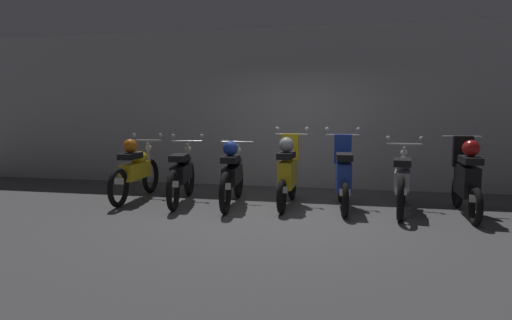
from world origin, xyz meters
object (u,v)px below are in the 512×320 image
Objects in this scene: motorbike_slot_3 at (288,172)px; motorbike_slot_2 at (232,174)px; motorbike_slot_5 at (402,180)px; motorbike_slot_6 at (466,178)px; motorbike_slot_1 at (182,174)px; motorbike_slot_0 at (136,170)px; motorbike_slot_4 at (343,176)px.

motorbike_slot_2 is at bearing -170.04° from motorbike_slot_3.
motorbike_slot_3 is 1.80m from motorbike_slot_5.
motorbike_slot_6 is at bearing -2.97° from motorbike_slot_3.
motorbike_slot_2 is (0.90, -0.04, 0.03)m from motorbike_slot_1.
motorbike_slot_0 is 0.90m from motorbike_slot_1.
motorbike_slot_4 is (3.59, 0.02, -0.00)m from motorbike_slot_0.
motorbike_slot_3 is (1.80, 0.12, 0.08)m from motorbike_slot_1.
motorbike_slot_3 is 2.70m from motorbike_slot_6.
motorbike_slot_3 reaches higher than motorbike_slot_0.
motorbike_slot_6 is at bearing 0.29° from motorbike_slot_2.
motorbike_slot_0 is at bearing 179.00° from motorbike_slot_6.
motorbike_slot_4 is 1.80m from motorbike_slot_6.
motorbike_slot_2 is at bearing -179.71° from motorbike_slot_6.
motorbike_slot_1 and motorbike_slot_5 have the same top height.
motorbike_slot_6 is (5.39, -0.09, 0.04)m from motorbike_slot_0.
motorbike_slot_1 is at bearing 179.72° from motorbike_slot_6.
motorbike_slot_1 is 1.15× the size of motorbike_slot_3.
motorbike_slot_1 reaches higher than motorbike_slot_2.
motorbike_slot_6 is at bearing -6.04° from motorbike_slot_5.
motorbike_slot_1 is 0.90m from motorbike_slot_2.
motorbike_slot_4 is at bearing 0.38° from motorbike_slot_0.
motorbike_slot_3 reaches higher than motorbike_slot_5.
motorbike_slot_1 is at bearing 177.47° from motorbike_slot_2.
motorbike_slot_3 is 1.00× the size of motorbike_slot_4.
motorbike_slot_6 is at bearing -0.28° from motorbike_slot_1.
motorbike_slot_4 is 0.87× the size of motorbike_slot_5.
motorbike_slot_2 is 1.00× the size of motorbike_slot_5.
motorbike_slot_2 is (1.80, -0.11, -0.00)m from motorbike_slot_0.
motorbike_slot_5 is (3.60, 0.07, 0.00)m from motorbike_slot_1.
motorbike_slot_4 reaches higher than motorbike_slot_1.
motorbike_slot_1 is 3.60m from motorbike_slot_5.
motorbike_slot_3 reaches higher than motorbike_slot_2.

